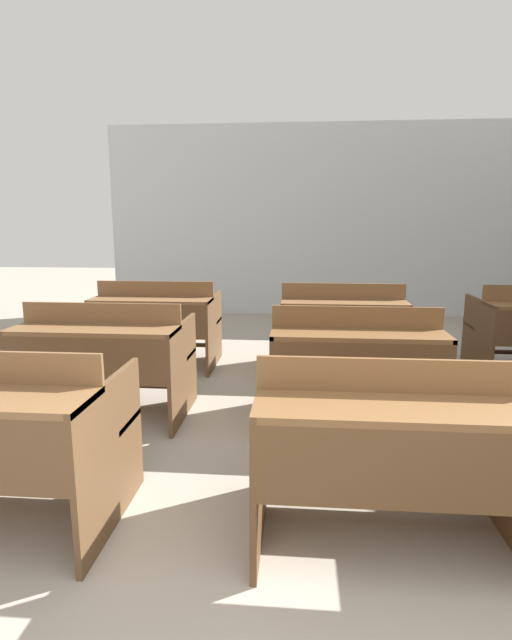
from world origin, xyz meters
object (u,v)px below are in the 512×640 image
object	(u,v)px
bench_front_center	(388,444)
bench_second_center	(354,362)
bench_second_left	(106,356)
bench_third_center	(342,324)
bench_third_left	(157,321)

from	to	relation	value
bench_front_center	bench_second_center	xyz separation A→B (m)	(-0.01, 1.33, 0.00)
bench_front_center	bench_second_left	bearing A→B (deg)	143.64
bench_second_left	bench_third_center	xyz separation A→B (m)	(1.81, 1.33, 0.00)
bench_second_center	bench_third_left	size ratio (longest dim) A/B	1.00
bench_front_center	bench_third_center	bearing A→B (deg)	89.72
bench_front_center	bench_third_center	xyz separation A→B (m)	(0.01, 2.65, 0.00)
bench_second_center	bench_front_center	bearing A→B (deg)	-89.74
bench_front_center	bench_third_left	distance (m)	3.22
bench_front_center	bench_third_center	distance (m)	2.65
bench_second_center	bench_second_left	bearing A→B (deg)	-179.84
bench_front_center	bench_third_center	world-z (taller)	same
bench_second_left	bench_second_center	bearing A→B (deg)	0.16
bench_front_center	bench_second_left	xyz separation A→B (m)	(-1.80, 1.33, 0.00)
bench_front_center	bench_second_left	world-z (taller)	same
bench_second_left	bench_third_left	xyz separation A→B (m)	(-0.00, 1.35, 0.00)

